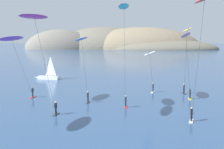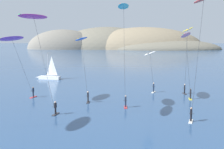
{
  "view_description": "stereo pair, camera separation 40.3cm",
  "coord_description": "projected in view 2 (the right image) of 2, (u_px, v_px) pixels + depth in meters",
  "views": [
    {
      "loc": [
        0.88,
        -11.27,
        10.02
      ],
      "look_at": [
        0.43,
        27.83,
        4.37
      ],
      "focal_mm": 45.0,
      "sensor_mm": 36.0,
      "label": 1
    },
    {
      "loc": [
        1.28,
        -11.27,
        10.02
      ],
      "look_at": [
        0.43,
        27.83,
        4.37
      ],
      "focal_mm": 45.0,
      "sensor_mm": 36.0,
      "label": 2
    }
  ],
  "objects": [
    {
      "name": "kitesurfer_white",
      "position": [
        150.0,
        56.0,
        42.47
      ],
      "size": [
        3.27,
        9.29,
        7.54
      ],
      "color": "silver",
      "rests_on": "ground"
    },
    {
      "name": "kitesurfer_magenta",
      "position": [
        36.0,
        27.0,
        30.27
      ],
      "size": [
        2.79,
        7.33,
        12.15
      ],
      "color": "#2D2D33",
      "rests_on": "ground"
    },
    {
      "name": "sailboat_near",
      "position": [
        48.0,
        76.0,
        62.77
      ],
      "size": [
        5.97,
        2.3,
        5.7
      ],
      "color": "white",
      "rests_on": "ground"
    },
    {
      "name": "kitesurfer_cyan",
      "position": [
        124.0,
        16.0,
        34.92
      ],
      "size": [
        2.06,
        5.74,
        13.74
      ],
      "color": "red",
      "rests_on": "ground"
    },
    {
      "name": "kitesurfer_purple",
      "position": [
        13.0,
        43.0,
        39.57
      ],
      "size": [
        3.28,
        7.86,
        9.83
      ],
      "color": "red",
      "rests_on": "ground"
    },
    {
      "name": "kitesurfer_pink",
      "position": [
        186.0,
        42.0,
        37.48
      ],
      "size": [
        4.07,
        8.6,
        10.33
      ],
      "color": "yellow",
      "rests_on": "ground"
    },
    {
      "name": "headland_island",
      "position": [
        122.0,
        49.0,
        193.3
      ],
      "size": [
        130.18,
        50.14,
        30.12
      ],
      "color": "slate",
      "rests_on": "ground"
    },
    {
      "name": "kitesurfer_yellow",
      "position": [
        188.0,
        34.0,
        41.51
      ],
      "size": [
        2.72,
        8.78,
        11.09
      ],
      "color": "#2D2D33",
      "rests_on": "ground"
    },
    {
      "name": "kitesurfer_red",
      "position": [
        203.0,
        8.0,
        27.1
      ],
      "size": [
        2.0,
        7.45,
        13.68
      ],
      "color": "silver",
      "rests_on": "ground"
    },
    {
      "name": "kitesurfer_blue",
      "position": [
        82.0,
        45.0,
        36.48
      ],
      "size": [
        1.7,
        7.19,
        9.73
      ],
      "color": "#2D2D33",
      "rests_on": "ground"
    }
  ]
}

